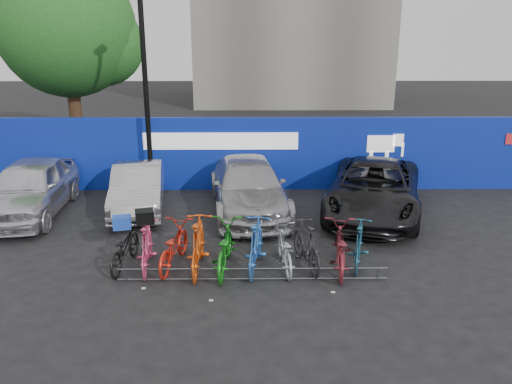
{
  "coord_description": "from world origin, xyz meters",
  "views": [
    {
      "loc": [
        -0.03,
        -9.95,
        4.83
      ],
      "look_at": [
        0.1,
        2.0,
        1.13
      ],
      "focal_mm": 35.0,
      "sensor_mm": 36.0,
      "label": 1
    }
  ],
  "objects_px": {
    "bike_2": "(173,246)",
    "car_2": "(248,186)",
    "car_1": "(138,188)",
    "car_0": "(30,188)",
    "bike_rack": "(252,274)",
    "bike_1": "(147,246)",
    "bike_4": "(224,247)",
    "bike_9": "(359,244)",
    "bike_3": "(198,245)",
    "bike_7": "(306,245)",
    "bike_8": "(340,248)",
    "tree": "(73,31)",
    "bike_6": "(284,249)",
    "lamppost": "(146,92)",
    "bike_5": "(256,245)",
    "bike_0": "(124,247)",
    "car_3": "(374,188)"
  },
  "relations": [
    {
      "from": "bike_4",
      "to": "bike_5",
      "type": "relative_size",
      "value": 1.07
    },
    {
      "from": "bike_2",
      "to": "bike_9",
      "type": "xyz_separation_m",
      "value": [
        4.07,
        0.01,
        0.02
      ]
    },
    {
      "from": "bike_rack",
      "to": "car_0",
      "type": "bearing_deg",
      "value": 146.3
    },
    {
      "from": "bike_9",
      "to": "tree",
      "type": "bearing_deg",
      "value": -32.59
    },
    {
      "from": "bike_2",
      "to": "car_2",
      "type": "bearing_deg",
      "value": -103.55
    },
    {
      "from": "bike_1",
      "to": "lamppost",
      "type": "bearing_deg",
      "value": -85.61
    },
    {
      "from": "bike_5",
      "to": "bike_9",
      "type": "xyz_separation_m",
      "value": [
        2.26,
        0.16,
        -0.05
      ]
    },
    {
      "from": "lamppost",
      "to": "bike_0",
      "type": "bearing_deg",
      "value": -85.72
    },
    {
      "from": "bike_rack",
      "to": "bike_6",
      "type": "relative_size",
      "value": 3.27
    },
    {
      "from": "bike_1",
      "to": "bike_8",
      "type": "relative_size",
      "value": 0.92
    },
    {
      "from": "bike_rack",
      "to": "bike_1",
      "type": "height_order",
      "value": "bike_1"
    },
    {
      "from": "bike_1",
      "to": "bike_0",
      "type": "bearing_deg",
      "value": -17.63
    },
    {
      "from": "bike_rack",
      "to": "bike_5",
      "type": "bearing_deg",
      "value": 82.27
    },
    {
      "from": "tree",
      "to": "car_0",
      "type": "xyz_separation_m",
      "value": [
        0.51,
        -6.48,
        -4.28
      ]
    },
    {
      "from": "lamppost",
      "to": "bike_rack",
      "type": "distance_m",
      "value": 7.48
    },
    {
      "from": "tree",
      "to": "bike_8",
      "type": "xyz_separation_m",
      "value": [
        8.66,
        -10.14,
        -4.56
      ]
    },
    {
      "from": "bike_1",
      "to": "bike_5",
      "type": "xyz_separation_m",
      "value": [
        2.36,
        -0.04,
        0.03
      ]
    },
    {
      "from": "car_2",
      "to": "bike_9",
      "type": "distance_m",
      "value": 4.47
    },
    {
      "from": "bike_7",
      "to": "bike_8",
      "type": "distance_m",
      "value": 0.72
    },
    {
      "from": "car_3",
      "to": "bike_6",
      "type": "distance_m",
      "value": 4.53
    },
    {
      "from": "car_1",
      "to": "bike_2",
      "type": "bearing_deg",
      "value": -76.02
    },
    {
      "from": "bike_1",
      "to": "bike_5",
      "type": "bearing_deg",
      "value": 173.76
    },
    {
      "from": "bike_3",
      "to": "bike_8",
      "type": "relative_size",
      "value": 1.03
    },
    {
      "from": "car_3",
      "to": "bike_8",
      "type": "xyz_separation_m",
      "value": [
        -1.59,
        -3.64,
        -0.24
      ]
    },
    {
      "from": "bike_3",
      "to": "bike_8",
      "type": "bearing_deg",
      "value": -179.11
    },
    {
      "from": "bike_rack",
      "to": "bike_1",
      "type": "relative_size",
      "value": 3.14
    },
    {
      "from": "car_1",
      "to": "bike_9",
      "type": "distance_m",
      "value": 6.86
    },
    {
      "from": "bike_1",
      "to": "bike_9",
      "type": "distance_m",
      "value": 4.63
    },
    {
      "from": "bike_rack",
      "to": "bike_3",
      "type": "xyz_separation_m",
      "value": [
        -1.16,
        0.51,
        0.43
      ]
    },
    {
      "from": "tree",
      "to": "bike_6",
      "type": "distance_m",
      "value": 13.35
    },
    {
      "from": "bike_0",
      "to": "bike_7",
      "type": "distance_m",
      "value": 3.98
    },
    {
      "from": "bike_rack",
      "to": "bike_0",
      "type": "distance_m",
      "value": 2.91
    },
    {
      "from": "bike_8",
      "to": "bike_5",
      "type": "bearing_deg",
      "value": 5.65
    },
    {
      "from": "bike_rack",
      "to": "car_0",
      "type": "distance_m",
      "value": 7.56
    },
    {
      "from": "car_1",
      "to": "bike_4",
      "type": "distance_m",
      "value": 4.87
    },
    {
      "from": "bike_rack",
      "to": "car_2",
      "type": "bearing_deg",
      "value": 91.36
    },
    {
      "from": "car_0",
      "to": "bike_4",
      "type": "relative_size",
      "value": 2.31
    },
    {
      "from": "car_1",
      "to": "bike_8",
      "type": "relative_size",
      "value": 2.08
    },
    {
      "from": "tree",
      "to": "car_2",
      "type": "bearing_deg",
      "value": -42.88
    },
    {
      "from": "car_2",
      "to": "bike_5",
      "type": "height_order",
      "value": "car_2"
    },
    {
      "from": "bike_6",
      "to": "bike_8",
      "type": "xyz_separation_m",
      "value": [
        1.19,
        -0.09,
        0.06
      ]
    },
    {
      "from": "car_1",
      "to": "car_0",
      "type": "bearing_deg",
      "value": 179.5
    },
    {
      "from": "bike_7",
      "to": "tree",
      "type": "bearing_deg",
      "value": -64.02
    },
    {
      "from": "bike_rack",
      "to": "bike_9",
      "type": "height_order",
      "value": "bike_9"
    },
    {
      "from": "bike_0",
      "to": "bike_4",
      "type": "relative_size",
      "value": 0.86
    },
    {
      "from": "bike_1",
      "to": "bike_6",
      "type": "relative_size",
      "value": 1.04
    },
    {
      "from": "bike_2",
      "to": "bike_5",
      "type": "bearing_deg",
      "value": -174.73
    },
    {
      "from": "bike_rack",
      "to": "bike_6",
      "type": "height_order",
      "value": "bike_6"
    },
    {
      "from": "bike_rack",
      "to": "bike_3",
      "type": "bearing_deg",
      "value": 156.27
    },
    {
      "from": "car_3",
      "to": "bike_7",
      "type": "distance_m",
      "value": 4.19
    }
  ]
}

